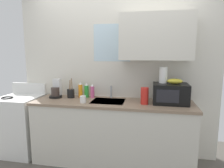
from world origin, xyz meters
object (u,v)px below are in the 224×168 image
object	(u,v)px
banana_bunch	(175,81)
dish_soap_bottle_orange	(80,90)
dish_soap_bottle_pink	(92,91)
cereal_canister	(145,96)
coffee_maker	(56,91)
mug_white	(83,99)
microwave	(170,94)
dish_soap_bottle_green	(87,91)
stove_range	(21,124)
utensil_crock	(71,93)
paper_towel_roll	(163,75)

from	to	relation	value
banana_bunch	dish_soap_bottle_orange	world-z (taller)	banana_bunch
dish_soap_bottle_pink	cereal_canister	bearing A→B (deg)	-16.25
dish_soap_bottle_orange	coffee_maker	bearing A→B (deg)	-171.38
dish_soap_bottle_orange	mug_white	bearing A→B (deg)	-64.66
microwave	cereal_canister	bearing A→B (deg)	-163.83
banana_bunch	coffee_maker	bearing A→B (deg)	178.07
dish_soap_bottle_green	cereal_canister	bearing A→B (deg)	-15.49
stove_range	dish_soap_bottle_orange	size ratio (longest dim) A/B	4.59
microwave	dish_soap_bottle_green	bearing A→B (deg)	173.14
microwave	coffee_maker	size ratio (longest dim) A/B	1.64
stove_range	utensil_crock	xyz separation A→B (m)	(0.81, 0.12, 0.51)
paper_towel_roll	utensil_crock	size ratio (longest dim) A/B	0.74
paper_towel_roll	dish_soap_bottle_green	distance (m)	1.17
coffee_maker	utensil_crock	size ratio (longest dim) A/B	0.94
coffee_maker	cereal_canister	world-z (taller)	coffee_maker
stove_range	microwave	distance (m)	2.34
dish_soap_bottle_pink	dish_soap_bottle_orange	xyz separation A→B (m)	(-0.18, -0.02, 0.01)
paper_towel_roll	dish_soap_bottle_pink	bearing A→B (deg)	175.53
banana_bunch	dish_soap_bottle_pink	xyz separation A→B (m)	(-1.18, 0.13, -0.21)
dish_soap_bottle_orange	dish_soap_bottle_pink	bearing A→B (deg)	5.05
dish_soap_bottle_orange	mug_white	distance (m)	0.34
paper_towel_roll	cereal_canister	size ratio (longest dim) A/B	0.99
banana_bunch	utensil_crock	world-z (taller)	banana_bunch
coffee_maker	banana_bunch	bearing A→B (deg)	-1.93
mug_white	banana_bunch	bearing A→B (deg)	8.85
coffee_maker	cereal_canister	bearing A→B (deg)	-6.72
paper_towel_roll	dish_soap_bottle_pink	size ratio (longest dim) A/B	1.04
dish_soap_bottle_green	cereal_canister	distance (m)	0.92
dish_soap_bottle_pink	dish_soap_bottle_green	size ratio (longest dim) A/B	0.96
dish_soap_bottle_pink	utensil_crock	bearing A→B (deg)	-169.36
paper_towel_roll	dish_soap_bottle_pink	world-z (taller)	paper_towel_roll
dish_soap_bottle_green	dish_soap_bottle_pink	bearing A→B (deg)	-9.10
paper_towel_roll	coffee_maker	xyz separation A→B (m)	(-1.58, 0.01, -0.28)
stove_range	dish_soap_bottle_orange	xyz separation A→B (m)	(0.95, 0.16, 0.55)
cereal_canister	banana_bunch	bearing A→B (deg)	14.38
coffee_maker	dish_soap_bottle_pink	distance (m)	0.56
microwave	banana_bunch	size ratio (longest dim) A/B	2.30
stove_range	dish_soap_bottle_pink	distance (m)	1.27
coffee_maker	dish_soap_bottle_orange	bearing A→B (deg)	8.62
mug_white	utensil_crock	distance (m)	0.38
microwave	utensil_crock	distance (m)	1.46
microwave	stove_range	bearing A→B (deg)	-178.86
coffee_maker	cereal_canister	distance (m)	1.35
paper_towel_roll	mug_white	bearing A→B (deg)	-167.37
stove_range	cereal_canister	xyz separation A→B (m)	(1.92, -0.05, 0.55)
banana_bunch	mug_white	distance (m)	1.26
coffee_maker	dish_soap_bottle_orange	xyz separation A→B (m)	(0.37, 0.06, 0.01)
stove_range	dish_soap_bottle_green	distance (m)	1.19
stove_range	coffee_maker	world-z (taller)	coffee_maker
banana_bunch	dish_soap_bottle_green	distance (m)	1.30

